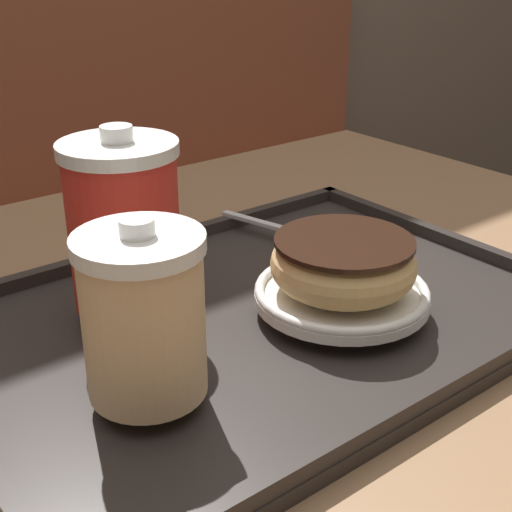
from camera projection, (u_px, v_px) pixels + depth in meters
booth_bench at (90, 300)px, 1.51m from camera, size 1.70×0.44×1.00m
cafe_table at (273, 474)px, 0.67m from camera, size 0.99×0.83×0.73m
serving_tray at (256, 319)px, 0.58m from camera, size 0.49×0.34×0.02m
coffee_cup_front at (144, 315)px, 0.44m from camera, size 0.08×0.08×0.12m
coffee_cup_rear at (124, 225)px, 0.55m from camera, size 0.09×0.09×0.14m
plate_with_chocolate_donut at (342, 293)px, 0.57m from camera, size 0.14×0.14×0.01m
donut_chocolate_glazed at (343, 262)px, 0.56m from camera, size 0.12×0.12×0.04m
spoon at (311, 235)px, 0.69m from camera, size 0.05×0.15×0.01m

